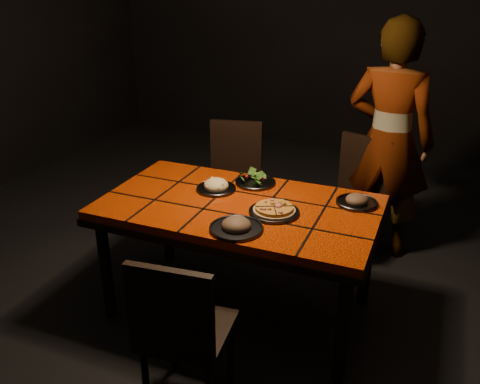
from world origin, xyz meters
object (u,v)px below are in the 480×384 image
at_px(plate_pasta, 216,187).
at_px(diner, 389,141).
at_px(plate_pizza, 274,211).
at_px(dining_table, 239,215).
at_px(chair_far_left, 234,172).
at_px(chair_far_right, 356,190).
at_px(chair_near, 181,328).

bearing_deg(plate_pasta, diner, 48.73).
xyz_separation_m(plate_pizza, plate_pasta, (-0.44, 0.18, 0.00)).
height_order(dining_table, chair_far_left, chair_far_left).
xyz_separation_m(dining_table, diner, (0.69, 1.14, 0.20)).
bearing_deg(chair_far_left, plate_pasta, -86.90).
height_order(chair_far_right, diner, diner).
relative_size(chair_near, chair_far_left, 0.96).
xyz_separation_m(chair_far_right, plate_pizza, (-0.28, -1.07, 0.25)).
height_order(chair_far_right, plate_pasta, chair_far_right).
height_order(dining_table, chair_near, chair_near).
xyz_separation_m(diner, plate_pizza, (-0.46, -1.20, -0.10)).
relative_size(chair_near, plate_pasta, 3.57).
bearing_deg(plate_pizza, chair_near, -101.83).
bearing_deg(plate_pizza, plate_pasta, 158.16).
xyz_separation_m(chair_near, diner, (0.63, 2.00, 0.37)).
bearing_deg(plate_pasta, plate_pizza, -21.84).
xyz_separation_m(chair_near, chair_far_left, (-0.51, 1.83, 0.02)).
relative_size(chair_far_right, plate_pasta, 3.65).
distance_m(chair_far_right, diner, 0.42).
relative_size(chair_far_right, plate_pizza, 2.83).
bearing_deg(chair_far_right, plate_pizza, -86.33).
xyz_separation_m(chair_far_left, plate_pasta, (0.24, -0.85, 0.25)).
bearing_deg(dining_table, chair_far_right, 62.95).
xyz_separation_m(diner, plate_pasta, (-0.90, -1.02, -0.10)).
bearing_deg(chair_far_right, diner, 55.51).
distance_m(diner, plate_pasta, 1.36).
relative_size(chair_far_left, diner, 0.52).
height_order(chair_far_left, diner, diner).
xyz_separation_m(chair_near, plate_pasta, (-0.27, 0.98, 0.27)).
relative_size(dining_table, diner, 0.93).
height_order(chair_near, plate_pizza, chair_near).
relative_size(diner, plate_pizza, 5.50).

